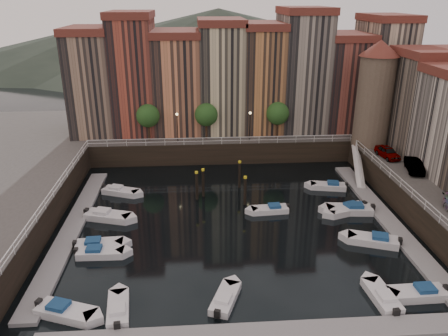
{
  "coord_description": "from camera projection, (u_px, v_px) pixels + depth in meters",
  "views": [
    {
      "loc": [
        -3.62,
        -40.59,
        22.03
      ],
      "look_at": [
        -0.52,
        4.0,
        4.25
      ],
      "focal_mm": 35.0,
      "sensor_mm": 36.0,
      "label": 1
    }
  ],
  "objects": [
    {
      "name": "railings",
      "position": [
        228.0,
        169.0,
        49.13
      ],
      "size": [
        36.08,
        34.04,
        0.52
      ],
      "color": "white",
      "rests_on": "ground"
    },
    {
      "name": "street_lamps",
      "position": [
        214.0,
        121.0,
        59.7
      ],
      "size": [
        10.36,
        0.36,
        4.18
      ],
      "color": "black",
      "rests_on": "quay_far"
    },
    {
      "name": "dock_right",
      "position": [
        385.0,
        217.0,
        46.05
      ],
      "size": [
        2.0,
        28.0,
        0.35
      ],
      "primitive_type": "cube",
      "color": "gray",
      "rests_on": "ground"
    },
    {
      "name": "boat_extra_653",
      "position": [
        271.0,
        209.0,
        47.4
      ],
      "size": [
        4.27,
        1.81,
        0.97
      ],
      "rotation": [
        0.0,
        0.0,
        3.21
      ],
      "color": "silver",
      "rests_on": "ground"
    },
    {
      "name": "mooring_pilings",
      "position": [
        221.0,
        184.0,
        50.55
      ],
      "size": [
        5.71,
        5.12,
        3.78
      ],
      "color": "black",
      "rests_on": "ground"
    },
    {
      "name": "boat_near_3",
      "position": [
        382.0,
        297.0,
        33.67
      ],
      "size": [
        1.93,
        4.49,
        1.02
      ],
      "rotation": [
        0.0,
        0.0,
        1.65
      ],
      "color": "silver",
      "rests_on": "ground"
    },
    {
      "name": "corner_tower",
      "position": [
        375.0,
        92.0,
        56.96
      ],
      "size": [
        5.2,
        5.2,
        13.8
      ],
      "color": "#6B5B4C",
      "rests_on": "quay_right"
    },
    {
      "name": "boat_near_0",
      "position": [
        118.0,
        309.0,
        32.34
      ],
      "size": [
        2.05,
        4.37,
        0.98
      ],
      "rotation": [
        0.0,
        0.0,
        1.7
      ],
      "color": "silver",
      "rests_on": "ground"
    },
    {
      "name": "boat_near_1",
      "position": [
        225.0,
        299.0,
        33.45
      ],
      "size": [
        2.83,
        4.28,
        0.97
      ],
      "rotation": [
        0.0,
        0.0,
        1.21
      ],
      "color": "silver",
      "rests_on": "ground"
    },
    {
      "name": "ground",
      "position": [
        232.0,
        219.0,
        46.0
      ],
      "size": [
        200.0,
        200.0,
        0.0
      ],
      "primitive_type": "plane",
      "color": "black",
      "rests_on": "ground"
    },
    {
      "name": "boat_left_1",
      "position": [
        100.0,
        253.0,
        39.43
      ],
      "size": [
        4.46,
        1.7,
        1.02
      ],
      "rotation": [
        0.0,
        0.0,
        -0.02
      ],
      "color": "silver",
      "rests_on": "ground"
    },
    {
      "name": "dock_left",
      "position": [
        72.0,
        228.0,
        43.96
      ],
      "size": [
        2.0,
        28.0,
        0.35
      ],
      "primitive_type": "cube",
      "color": "gray",
      "rests_on": "ground"
    },
    {
      "name": "car_b",
      "position": [
        414.0,
        166.0,
        50.05
      ],
      "size": [
        2.67,
        4.73,
        1.47
      ],
      "primitive_type": "imported",
      "rotation": [
        0.0,
        0.0,
        -0.26
      ],
      "color": "gray",
      "rests_on": "quay_right"
    },
    {
      "name": "boat_right_0",
      "position": [
        418.0,
        293.0,
        34.02
      ],
      "size": [
        4.77,
        1.82,
        1.09
      ],
      "rotation": [
        0.0,
        0.0,
        3.16
      ],
      "color": "silver",
      "rests_on": "ground"
    },
    {
      "name": "boat_left_3",
      "position": [
        107.0,
        216.0,
        45.88
      ],
      "size": [
        5.16,
        3.12,
        1.16
      ],
      "rotation": [
        0.0,
        0.0,
        -0.29
      ],
      "color": "silver",
      "rests_on": "ground"
    },
    {
      "name": "promenade_trees",
      "position": [
        211.0,
        115.0,
        60.35
      ],
      "size": [
        21.2,
        3.2,
        5.2
      ],
      "color": "black",
      "rests_on": "quay_far"
    },
    {
      "name": "boat_right_2",
      "position": [
        350.0,
        209.0,
        47.28
      ],
      "size": [
        5.22,
        2.33,
        1.18
      ],
      "rotation": [
        0.0,
        0.0,
        3.04
      ],
      "color": "silver",
      "rests_on": "ground"
    },
    {
      "name": "mountains",
      "position": [
        209.0,
        40.0,
        145.15
      ],
      "size": [
        145.0,
        100.0,
        18.0
      ],
      "color": "#2D382D",
      "rests_on": "ground"
    },
    {
      "name": "quay_far",
      "position": [
        218.0,
        133.0,
        69.54
      ],
      "size": [
        80.0,
        20.0,
        3.0
      ],
      "primitive_type": "cube",
      "color": "black",
      "rests_on": "ground"
    },
    {
      "name": "far_terrace",
      "position": [
        241.0,
        76.0,
        63.95
      ],
      "size": [
        48.7,
        10.3,
        17.5
      ],
      "color": "#90725C",
      "rests_on": "quay_far"
    },
    {
      "name": "car_a",
      "position": [
        388.0,
        153.0,
        54.32
      ],
      "size": [
        2.21,
        4.34,
        1.42
      ],
      "primitive_type": "imported",
      "rotation": [
        0.0,
        0.0,
        0.13
      ],
      "color": "gray",
      "rests_on": "quay_right"
    },
    {
      "name": "boat_left_2",
      "position": [
        99.0,
        245.0,
        40.67
      ],
      "size": [
        4.6,
        1.84,
        1.05
      ],
      "rotation": [
        0.0,
        0.0,
        0.04
      ],
      "color": "silver",
      "rests_on": "ground"
    },
    {
      "name": "boat_left_0",
      "position": [
        65.0,
        312.0,
        32.05
      ],
      "size": [
        4.87,
        3.21,
        1.1
      ],
      "rotation": [
        0.0,
        0.0,
        -0.36
      ],
      "color": "silver",
      "rests_on": "ground"
    },
    {
      "name": "dock_near",
      "position": [
        252.0,
        334.0,
        30.18
      ],
      "size": [
        30.0,
        2.0,
        0.35
      ],
      "primitive_type": "cube",
      "color": "gray",
      "rests_on": "ground"
    },
    {
      "name": "boat_right_4",
      "position": [
        329.0,
        186.0,
        53.15
      ],
      "size": [
        4.55,
        2.41,
        1.02
      ],
      "rotation": [
        0.0,
        0.0,
        2.94
      ],
      "color": "silver",
      "rests_on": "ground"
    },
    {
      "name": "boat_right_3",
      "position": [
        347.0,
        210.0,
        47.28
      ],
      "size": [
        4.92,
        3.14,
        1.11
      ],
      "rotation": [
        0.0,
        0.0,
        3.47
      ],
      "color": "silver",
      "rests_on": "ground"
    },
    {
      "name": "boat_right_1",
      "position": [
        374.0,
        240.0,
        41.38
      ],
      "size": [
        5.0,
        3.24,
        1.13
      ],
      "rotation": [
        0.0,
        0.0,
        2.79
      ],
      "color": "silver",
      "rests_on": "ground"
    },
    {
      "name": "boat_left_4",
      "position": [
        120.0,
        191.0,
        51.73
      ],
      "size": [
        4.63,
        3.07,
        1.05
      ],
      "rotation": [
        0.0,
        0.0,
        -0.36
      ],
      "color": "silver",
      "rests_on": "ground"
    },
    {
      "name": "gangway",
      "position": [
        358.0,
        164.0,
        55.66
      ],
      "size": [
        2.78,
        8.32,
        3.73
      ],
      "color": "white",
      "rests_on": "ground"
    }
  ]
}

